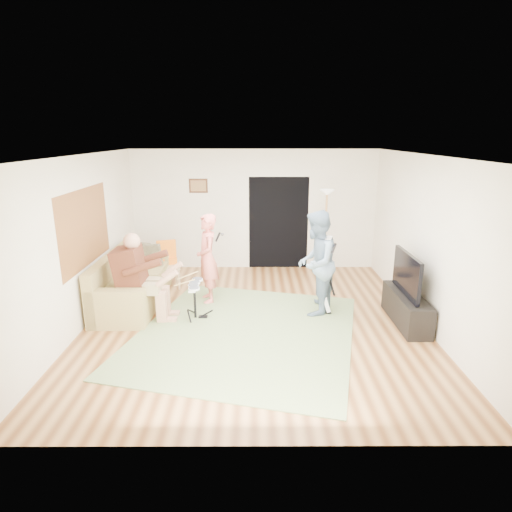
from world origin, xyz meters
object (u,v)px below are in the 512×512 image
at_px(torchiere_lamp, 326,218).
at_px(tv_cabinet, 406,308).
at_px(guitar_spare, 326,302).
at_px(drum_kit, 195,303).
at_px(sofa, 128,288).
at_px(guitarist, 316,263).
at_px(singer, 207,259).
at_px(television, 407,274).
at_px(dining_chair, 169,271).

bearing_deg(torchiere_lamp, tv_cabinet, -68.29).
xyz_separation_m(guitar_spare, tv_cabinet, (1.26, -0.40, 0.04)).
relative_size(drum_kit, tv_cabinet, 0.46).
distance_m(drum_kit, tv_cabinet, 3.51).
xyz_separation_m(sofa, guitarist, (3.35, -0.40, 0.59)).
distance_m(sofa, singer, 1.54).
relative_size(sofa, tv_cabinet, 1.63).
bearing_deg(guitar_spare, singer, 164.58).
distance_m(drum_kit, television, 3.50).
height_order(singer, tv_cabinet, singer).
relative_size(sofa, singer, 1.39).
xyz_separation_m(sofa, torchiere_lamp, (3.83, 1.62, 0.99)).
bearing_deg(torchiere_lamp, dining_chair, -167.55).
height_order(torchiere_lamp, tv_cabinet, torchiere_lamp).
xyz_separation_m(guitar_spare, dining_chair, (-2.97, 1.34, 0.13)).
distance_m(sofa, guitar_spare, 3.57).
distance_m(singer, guitar_spare, 2.26).
xyz_separation_m(singer, torchiere_lamp, (2.38, 1.48, 0.48)).
relative_size(tv_cabinet, television, 1.23).
relative_size(guitarist, torchiere_lamp, 0.95).
relative_size(sofa, dining_chair, 2.42).
bearing_deg(guitarist, tv_cabinet, 94.67).
bearing_deg(drum_kit, tv_cabinet, -3.04).
bearing_deg(guitar_spare, guitarist, 169.60).
height_order(guitarist, television, guitarist).
bearing_deg(singer, television, 58.30).
height_order(guitar_spare, tv_cabinet, guitar_spare).
bearing_deg(sofa, television, -9.97).
height_order(sofa, singer, singer).
height_order(tv_cabinet, television, television).
bearing_deg(sofa, singer, 5.56).
bearing_deg(tv_cabinet, guitarist, 163.40).
xyz_separation_m(drum_kit, television, (3.45, -0.19, 0.57)).
xyz_separation_m(guitar_spare, torchiere_lamp, (0.28, 2.05, 1.09)).
relative_size(torchiere_lamp, tv_cabinet, 1.35).
distance_m(guitarist, dining_chair, 3.11).
bearing_deg(sofa, dining_chair, 57.37).
bearing_deg(guitar_spare, torchiere_lamp, 82.17).
bearing_deg(dining_chair, tv_cabinet, -41.70).
relative_size(guitarist, dining_chair, 1.90).
bearing_deg(dining_chair, television, -41.94).
relative_size(singer, guitarist, 0.91).
relative_size(torchiere_lamp, dining_chair, 2.00).
relative_size(drum_kit, torchiere_lamp, 0.34).
bearing_deg(drum_kit, guitar_spare, 5.40).
bearing_deg(television, drum_kit, 176.92).
xyz_separation_m(drum_kit, guitarist, (2.05, 0.25, 0.62)).
distance_m(dining_chair, tv_cabinet, 4.57).
xyz_separation_m(singer, guitar_spare, (2.10, -0.58, -0.61)).
relative_size(sofa, torchiere_lamp, 1.21).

